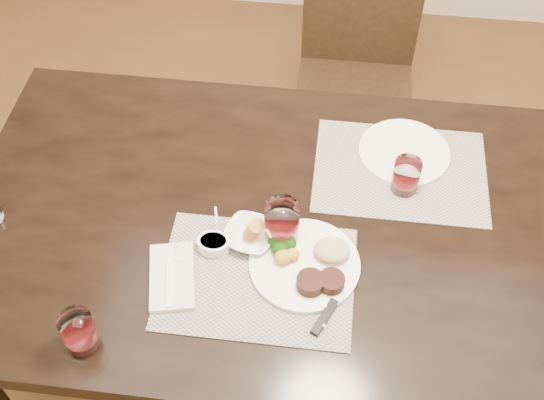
# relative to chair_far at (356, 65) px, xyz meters

# --- Properties ---
(ground_plane) EXTENTS (4.50, 4.50, 0.00)m
(ground_plane) POSITION_rel_chair_far_xyz_m (0.00, -0.93, -0.50)
(ground_plane) COLOR #432A15
(ground_plane) RESTS_ON ground
(dining_table) EXTENTS (2.00, 1.00, 0.75)m
(dining_table) POSITION_rel_chair_far_xyz_m (0.00, -0.93, 0.16)
(dining_table) COLOR black
(dining_table) RESTS_ON ground
(chair_far) EXTENTS (0.42, 0.42, 0.90)m
(chair_far) POSITION_rel_chair_far_xyz_m (0.00, 0.00, 0.00)
(chair_far) COLOR black
(chair_far) RESTS_ON ground
(placemat_near) EXTENTS (0.46, 0.34, 0.00)m
(placemat_near) POSITION_rel_chair_far_xyz_m (-0.21, -1.11, 0.25)
(placemat_near) COLOR gray
(placemat_near) RESTS_ON dining_table
(placemat_far) EXTENTS (0.46, 0.34, 0.00)m
(placemat_far) POSITION_rel_chair_far_xyz_m (0.13, -0.73, 0.25)
(placemat_far) COLOR gray
(placemat_far) RESTS_ON dining_table
(dinner_plate) EXTENTS (0.27, 0.27, 0.05)m
(dinner_plate) POSITION_rel_chair_far_xyz_m (-0.09, -1.07, 0.27)
(dinner_plate) COLOR white
(dinner_plate) RESTS_ON placemat_near
(napkin_fork) EXTENTS (0.14, 0.20, 0.02)m
(napkin_fork) POSITION_rel_chair_far_xyz_m (-0.41, -1.14, 0.26)
(napkin_fork) COLOR white
(napkin_fork) RESTS_ON placemat_near
(steak_knife) EXTENTS (0.07, 0.23, 0.01)m
(steak_knife) POSITION_rel_chair_far_xyz_m (-0.04, -1.17, 0.26)
(steak_knife) COLOR silver
(steak_knife) RESTS_ON placemat_near
(cracker_bowl) EXTENTS (0.15, 0.15, 0.06)m
(cracker_bowl) POSITION_rel_chair_far_xyz_m (-0.24, -1.00, 0.27)
(cracker_bowl) COLOR white
(cracker_bowl) RESTS_ON placemat_near
(sauce_ramekin) EXTENTS (0.08, 0.12, 0.06)m
(sauce_ramekin) POSITION_rel_chair_far_xyz_m (-0.33, -1.04, 0.27)
(sauce_ramekin) COLOR white
(sauce_ramekin) RESTS_ON placemat_near
(wine_glass_near) EXTENTS (0.09, 0.09, 0.12)m
(wine_glass_near) POSITION_rel_chair_far_xyz_m (-0.17, -0.99, 0.30)
(wine_glass_near) COLOR silver
(wine_glass_near) RESTS_ON placemat_near
(far_plate) EXTENTS (0.25, 0.25, 0.01)m
(far_plate) POSITION_rel_chair_far_xyz_m (0.14, -0.66, 0.26)
(far_plate) COLOR white
(far_plate) RESTS_ON placemat_far
(wine_glass_far) EXTENTS (0.07, 0.07, 0.10)m
(wine_glass_far) POSITION_rel_chair_far_xyz_m (0.13, -0.79, 0.29)
(wine_glass_far) COLOR silver
(wine_glass_far) RESTS_ON placemat_far
(wine_glass_side) EXTENTS (0.07, 0.07, 0.10)m
(wine_glass_side) POSITION_rel_chair_far_xyz_m (-0.57, -1.33, 0.29)
(wine_glass_side) COLOR silver
(wine_glass_side) RESTS_ON dining_table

